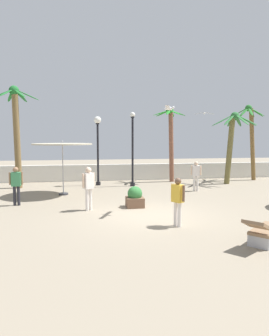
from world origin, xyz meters
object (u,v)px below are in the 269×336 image
at_px(lounge_chair_0, 264,229).
at_px(guest_1, 89,184).
at_px(lamp_post_2, 133,147).
at_px(palm_tree_0, 16,126).
at_px(seagull_1, 204,113).
at_px(patio_umbrella_1, 62,146).
at_px(seagull_0, 169,108).
at_px(lamp_post_1, 98,140).
at_px(guest_3, 196,173).
at_px(palm_tree_2, 251,133).
at_px(planter, 135,198).
at_px(guest_0, 16,182).
at_px(palm_tree_1, 171,135).
at_px(palm_tree_3, 232,138).
at_px(guest_2, 178,197).

bearing_deg(lounge_chair_0, guest_1, 134.51).
bearing_deg(lamp_post_2, palm_tree_0, 177.09).
bearing_deg(lounge_chair_0, seagull_1, 74.85).
height_order(patio_umbrella_1, seagull_0, seagull_0).
xyz_separation_m(lamp_post_1, guest_3, (4.98, -2.87, -1.75)).
bearing_deg(guest_1, palm_tree_0, 122.31).
relative_size(palm_tree_2, guest_3, 3.14).
distance_m(guest_3, seagull_0, 5.79).
bearing_deg(guest_3, planter, -139.94).
height_order(palm_tree_0, guest_0, palm_tree_0).
distance_m(palm_tree_1, seagull_1, 3.95).
bearing_deg(guest_0, palm_tree_3, 20.12).
bearing_deg(palm_tree_0, guest_3, -15.08).
bearing_deg(patio_umbrella_1, guest_1, -71.39).
relative_size(palm_tree_1, seagull_0, 4.35).
height_order(lounge_chair_0, seagull_0, seagull_0).
distance_m(lamp_post_2, planter, 5.76).
relative_size(guest_0, planter, 1.90).
distance_m(patio_umbrella_1, palm_tree_0, 3.76).
bearing_deg(guest_2, guest_0, 144.84).
xyz_separation_m(guest_0, guest_1, (2.95, -1.36, 0.05)).
bearing_deg(guest_2, lamp_post_1, 103.15).
relative_size(lamp_post_1, guest_0, 2.50).
bearing_deg(guest_0, guest_1, -24.72).
height_order(palm_tree_3, guest_0, palm_tree_3).
bearing_deg(planter, palm_tree_1, 63.35).
relative_size(lamp_post_1, lounge_chair_0, 2.28).
bearing_deg(palm_tree_3, guest_3, -144.52).
bearing_deg(palm_tree_0, guest_1, -57.69).
xyz_separation_m(seagull_1, planter, (-6.40, -8.82, -4.11)).
xyz_separation_m(palm_tree_0, palm_tree_1, (9.06, 1.05, -0.50)).
height_order(lamp_post_2, seagull_0, lamp_post_2).
bearing_deg(planter, guest_0, 167.52).
bearing_deg(lamp_post_2, seagull_0, -86.74).
distance_m(lounge_chair_0, guest_3, 8.18).
relative_size(guest_2, guest_3, 1.00).
distance_m(palm_tree_2, lamp_post_2, 8.14).
bearing_deg(guest_2, patio_umbrella_1, 122.52).
bearing_deg(guest_2, seagull_0, 83.43).
bearing_deg(guest_0, patio_umbrella_1, 50.77).
height_order(patio_umbrella_1, guest_3, patio_umbrella_1).
bearing_deg(palm_tree_2, patio_umbrella_1, -164.05).
xyz_separation_m(lamp_post_2, planter, (-0.75, -5.39, -1.88)).
xyz_separation_m(guest_0, seagull_1, (11.22, 7.75, 3.52)).
bearing_deg(palm_tree_1, seagull_0, -106.32).
distance_m(palm_tree_0, palm_tree_1, 9.14).
bearing_deg(guest_1, patio_umbrella_1, 108.61).
xyz_separation_m(patio_umbrella_1, guest_2, (3.94, -6.18, -1.46)).
bearing_deg(guest_2, guest_3, 64.81).
height_order(lamp_post_1, planter, lamp_post_1).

